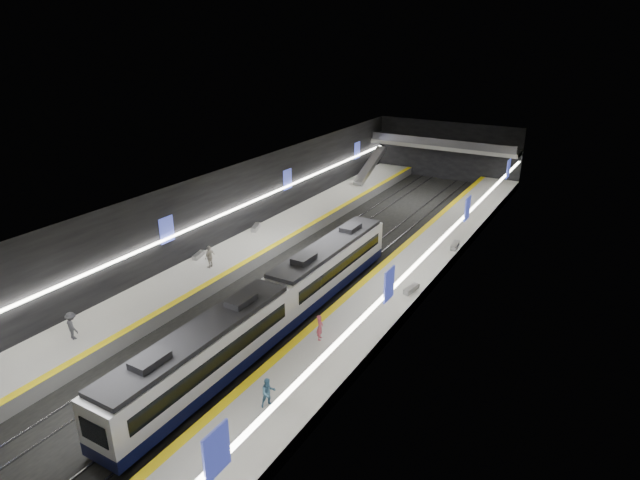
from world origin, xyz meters
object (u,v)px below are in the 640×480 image
Objects in this scene: escalator at (370,166)px; passenger_left_b at (72,326)px; bench_left_near at (198,255)px; passenger_right_a at (320,328)px; train at (276,303)px; bench_right_far at (455,246)px; bench_right_near at (411,289)px; passenger_right_b at (268,393)px; passenger_left_a at (210,257)px; bench_left_far at (256,227)px.

escalator is 4.16× the size of passenger_left_b.
passenger_left_b reaches higher than bench_left_near.
passenger_left_b is at bearing 100.83° from passenger_right_a.
bench_right_far is at bearing 69.64° from train.
bench_right_near is (16.73, -27.73, -1.69)m from escalator.
bench_right_near reaches higher than bench_left_near.
bench_left_near is 0.86× the size of bench_right_far.
escalator is 4.57× the size of passenger_right_a.
bench_right_near is 16.63m from passenger_right_b.
passenger_left_b is (-13.98, -8.09, 0.09)m from passenger_right_a.
passenger_left_a is (-13.70, 4.98, 0.11)m from passenger_right_a.
bench_right_far is 1.07× the size of passenger_right_a.
bench_right_far is (18.79, 5.45, 0.00)m from bench_left_far.
train is 9.40m from passenger_right_b.
bench_right_far is at bearing -108.00° from passenger_left_b.
passenger_left_b is (-0.28, -13.08, -0.02)m from passenger_left_a.
passenger_right_b is at bearing -73.87° from bench_left_far.
passenger_right_b is at bearing -57.84° from train.
bench_left_near is 0.87× the size of bench_left_far.
bench_left_near is 14.34m from passenger_left_b.
passenger_right_a is 0.89× the size of passenger_left_a.
escalator reaches higher than train.
escalator reaches higher than bench_right_far.
passenger_right_b is (-1.73, -16.53, 0.66)m from bench_right_near.
train is at bearing -116.97° from bench_right_far.
passenger_right_b reaches higher than bench_right_near.
escalator is 4.95× the size of bench_left_near.
bench_right_far is 0.96× the size of passenger_left_a.
bench_left_near is 0.82× the size of passenger_left_a.
train is 18.60× the size of bench_left_near.
passenger_right_a is at bearing -96.43° from bench_right_near.
escalator is at bearing 63.50° from bench_left_far.
train is at bearing 59.06° from passenger_right_a.
passenger_left_a reaches higher than bench_left_near.
escalator is at bearing 1.46° from passenger_right_a.
train is at bearing -124.69° from passenger_left_b.
escalator reaches higher than bench_left_far.
passenger_left_a is (-16.38, -4.42, 0.77)m from bench_right_near.
escalator is 4.64× the size of passenger_right_b.
bench_right_far is 19.93m from passenger_right_a.
passenger_left_b is at bearing -138.03° from train.
passenger_right_a is 7.18m from passenger_right_b.
escalator is 4.72× the size of bench_right_near.
train is 17.17× the size of passenger_right_a.
passenger_left_a reaches higher than bench_right_near.
bench_left_near is 19.03m from bench_right_near.
train reaches higher than bench_left_far.
train is 13.36m from passenger_left_b.
passenger_right_b is at bearing -86.47° from bench_right_near.
bench_left_far is at bearing -71.89° from passenger_left_b.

